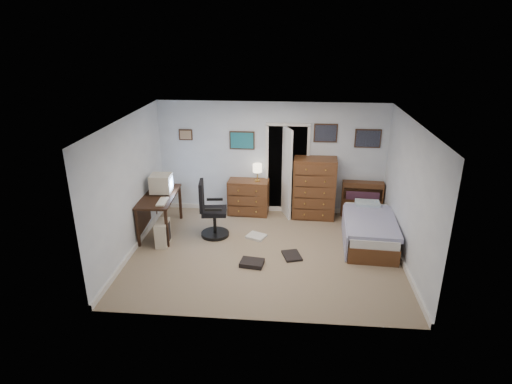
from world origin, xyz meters
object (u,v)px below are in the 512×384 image
low_dresser (248,197)px  bed (369,230)px  office_chair (211,215)px  tall_dresser (314,188)px  computer_desk (155,204)px

low_dresser → bed: bearing=-22.5°
low_dresser → office_chair: bearing=-115.2°
bed → low_dresser: bearing=157.6°
office_chair → tall_dresser: size_ratio=0.87×
office_chair → bed: (3.11, -0.04, -0.17)m
computer_desk → low_dresser: size_ratio=1.60×
office_chair → tall_dresser: tall_dresser is taller
low_dresser → bed: 2.76m
tall_dresser → office_chair: bearing=-148.8°
computer_desk → bed: bearing=-4.9°
tall_dresser → bed: size_ratio=0.73×
tall_dresser → bed: 1.61m
low_dresser → bed: (2.48, -1.20, -0.12)m
computer_desk → bed: (4.28, -0.13, -0.34)m
low_dresser → tall_dresser: tall_dresser is taller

